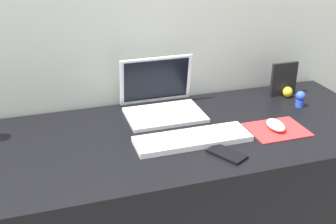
{
  "coord_description": "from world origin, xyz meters",
  "views": [
    {
      "loc": [
        -0.39,
        -1.31,
        1.46
      ],
      "look_at": [
        0.02,
        0.0,
        0.83
      ],
      "focal_mm": 45.62,
      "sensor_mm": 36.0,
      "label": 1
    }
  ],
  "objects_px": {
    "picture_frame": "(284,79)",
    "toy_figurine_purple": "(290,87)",
    "laptop": "(161,99)",
    "mouse": "(276,125)",
    "toy_figurine_yellow": "(288,92)",
    "toy_figurine_blue": "(300,98)",
    "keyboard": "(193,139)",
    "cell_phone": "(227,154)"
  },
  "relations": [
    {
      "from": "picture_frame",
      "to": "toy_figurine_blue",
      "type": "xyz_separation_m",
      "value": [
        -0.0,
        -0.14,
        -0.04
      ]
    },
    {
      "from": "toy_figurine_blue",
      "to": "cell_phone",
      "type": "bearing_deg",
      "value": -149.01
    },
    {
      "from": "keyboard",
      "to": "picture_frame",
      "type": "distance_m",
      "value": 0.61
    },
    {
      "from": "cell_phone",
      "to": "toy_figurine_yellow",
      "type": "bearing_deg",
      "value": 10.66
    },
    {
      "from": "keyboard",
      "to": "toy_figurine_purple",
      "type": "height_order",
      "value": "toy_figurine_purple"
    },
    {
      "from": "toy_figurine_yellow",
      "to": "mouse",
      "type": "bearing_deg",
      "value": -129.08
    },
    {
      "from": "laptop",
      "to": "keyboard",
      "type": "height_order",
      "value": "laptop"
    },
    {
      "from": "cell_phone",
      "to": "picture_frame",
      "type": "xyz_separation_m",
      "value": [
        0.46,
        0.41,
        0.07
      ]
    },
    {
      "from": "laptop",
      "to": "toy_figurine_blue",
      "type": "relative_size",
      "value": 4.36
    },
    {
      "from": "toy_figurine_purple",
      "to": "toy_figurine_yellow",
      "type": "bearing_deg",
      "value": -131.59
    },
    {
      "from": "keyboard",
      "to": "toy_figurine_purple",
      "type": "bearing_deg",
      "value": 27.38
    },
    {
      "from": "keyboard",
      "to": "toy_figurine_yellow",
      "type": "distance_m",
      "value": 0.6
    },
    {
      "from": "keyboard",
      "to": "picture_frame",
      "type": "relative_size",
      "value": 2.73
    },
    {
      "from": "laptop",
      "to": "toy_figurine_yellow",
      "type": "bearing_deg",
      "value": -2.38
    },
    {
      "from": "picture_frame",
      "to": "toy_figurine_yellow",
      "type": "relative_size",
      "value": 3.18
    },
    {
      "from": "toy_figurine_purple",
      "to": "cell_phone",
      "type": "bearing_deg",
      "value": -139.92
    },
    {
      "from": "mouse",
      "to": "toy_figurine_purple",
      "type": "bearing_deg",
      "value": 50.56
    },
    {
      "from": "picture_frame",
      "to": "keyboard",
      "type": "bearing_deg",
      "value": -151.85
    },
    {
      "from": "cell_phone",
      "to": "toy_figurine_purple",
      "type": "height_order",
      "value": "toy_figurine_purple"
    },
    {
      "from": "mouse",
      "to": "cell_phone",
      "type": "distance_m",
      "value": 0.27
    },
    {
      "from": "toy_figurine_purple",
      "to": "toy_figurine_blue",
      "type": "xyz_separation_m",
      "value": [
        -0.05,
        -0.15,
        0.01
      ]
    },
    {
      "from": "mouse",
      "to": "toy_figurine_blue",
      "type": "distance_m",
      "value": 0.26
    },
    {
      "from": "keyboard",
      "to": "toy_figurine_yellow",
      "type": "xyz_separation_m",
      "value": [
        0.54,
        0.26,
        0.01
      ]
    },
    {
      "from": "toy_figurine_purple",
      "to": "toy_figurine_yellow",
      "type": "distance_m",
      "value": 0.06
    },
    {
      "from": "toy_figurine_purple",
      "to": "laptop",
      "type": "bearing_deg",
      "value": -178.22
    },
    {
      "from": "keyboard",
      "to": "toy_figurine_blue",
      "type": "bearing_deg",
      "value": 15.74
    },
    {
      "from": "laptop",
      "to": "toy_figurine_purple",
      "type": "relative_size",
      "value": 6.08
    },
    {
      "from": "picture_frame",
      "to": "toy_figurine_purple",
      "type": "bearing_deg",
      "value": 18.0
    },
    {
      "from": "cell_phone",
      "to": "toy_figurine_blue",
      "type": "relative_size",
      "value": 1.86
    },
    {
      "from": "laptop",
      "to": "keyboard",
      "type": "bearing_deg",
      "value": -83.67
    },
    {
      "from": "laptop",
      "to": "keyboard",
      "type": "relative_size",
      "value": 0.73
    },
    {
      "from": "toy_figurine_yellow",
      "to": "toy_figurine_blue",
      "type": "distance_m",
      "value": 0.11
    },
    {
      "from": "cell_phone",
      "to": "toy_figurine_purple",
      "type": "relative_size",
      "value": 2.59
    },
    {
      "from": "mouse",
      "to": "toy_figurine_yellow",
      "type": "xyz_separation_m",
      "value": [
        0.22,
        0.27,
        0.0
      ]
    },
    {
      "from": "laptop",
      "to": "cell_phone",
      "type": "xyz_separation_m",
      "value": [
        0.11,
        -0.41,
        -0.05
      ]
    },
    {
      "from": "laptop",
      "to": "toy_figurine_yellow",
      "type": "relative_size",
      "value": 6.36
    },
    {
      "from": "mouse",
      "to": "toy_figurine_purple",
      "type": "height_order",
      "value": "toy_figurine_purple"
    },
    {
      "from": "toy_figurine_blue",
      "to": "mouse",
      "type": "bearing_deg",
      "value": -142.31
    },
    {
      "from": "toy_figurine_purple",
      "to": "toy_figurine_blue",
      "type": "height_order",
      "value": "toy_figurine_blue"
    },
    {
      "from": "cell_phone",
      "to": "toy_figurine_yellow",
      "type": "height_order",
      "value": "toy_figurine_yellow"
    },
    {
      "from": "keyboard",
      "to": "toy_figurine_blue",
      "type": "height_order",
      "value": "toy_figurine_blue"
    },
    {
      "from": "toy_figurine_purple",
      "to": "toy_figurine_blue",
      "type": "relative_size",
      "value": 0.72
    }
  ]
}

